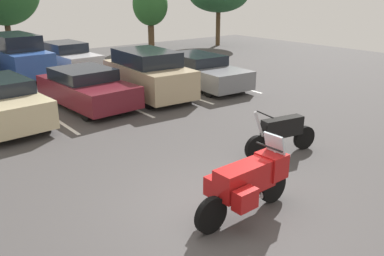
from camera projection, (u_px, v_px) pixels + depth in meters
The scene contains 10 objects.
ground at pixel (216, 213), 7.70m from camera, with size 44.00×44.00×0.10m, color #423F3F.
motorcycle_touring at pixel (249, 181), 7.35m from camera, with size 2.33×0.97×1.46m.
motorcycle_second at pixel (281, 133), 10.10m from camera, with size 2.16×0.68×1.27m.
parking_stripes at pixel (9, 123), 12.65m from camera, with size 18.44×4.78×0.01m.
car_maroon at pixel (87, 88), 14.28m from camera, with size 2.22×4.37×1.36m.
car_tan at pixel (148, 74), 15.49m from camera, with size 2.15×4.38×1.80m.
car_grey at pixel (200, 71), 17.28m from camera, with size 2.19×4.89×1.35m.
car_far_blue at pixel (17, 56), 18.97m from camera, with size 2.07×4.85×2.02m.
car_far_silver at pixel (67, 56), 20.89m from camera, with size 2.06×4.55×1.39m.
tree_right at pixel (150, 5), 27.43m from camera, with size 2.41×2.41×4.40m.
Camera 1 is at (-4.54, -4.98, 4.04)m, focal length 37.37 mm.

